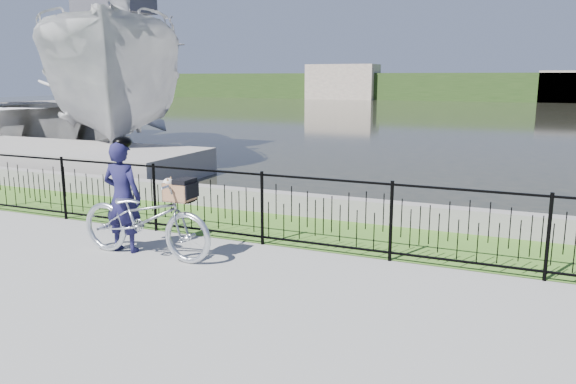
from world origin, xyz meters
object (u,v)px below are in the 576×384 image
at_px(bicycle_rig, 146,218).
at_px(dock, 34,157).
at_px(boat_far, 15,113).
at_px(cyclist, 122,195).
at_px(boat_near, 119,86).

bearing_deg(bicycle_rig, dock, 146.60).
height_order(bicycle_rig, boat_far, boat_far).
distance_m(dock, boat_far, 6.75).
relative_size(bicycle_rig, boat_far, 0.17).
height_order(bicycle_rig, cyclist, cyclist).
xyz_separation_m(dock, cyclist, (7.26, -5.01, 0.50)).
xyz_separation_m(bicycle_rig, boat_near, (-7.66, 8.73, 1.68)).
relative_size(dock, cyclist, 5.83).
xyz_separation_m(dock, boat_near, (0.08, 3.63, 1.91)).
distance_m(bicycle_rig, boat_far, 15.96).
bearing_deg(dock, cyclist, -34.60).
bearing_deg(boat_near, cyclist, -50.26).
distance_m(cyclist, boat_near, 11.33).
relative_size(cyclist, boat_far, 0.14).
bearing_deg(dock, boat_near, 88.79).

